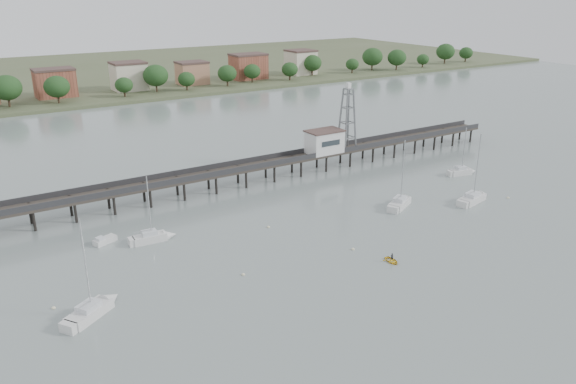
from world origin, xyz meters
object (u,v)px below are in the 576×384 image
at_px(white_tender, 104,241).
at_px(yellow_dinghy, 392,262).
at_px(sailboat_a, 97,307).
at_px(sailboat_d, 476,197).
at_px(sailboat_c, 402,202).
at_px(pier, 227,171).
at_px(lattice_tower, 347,119).
at_px(sailboat_e, 464,172).
at_px(sailboat_b, 156,237).

relative_size(white_tender, yellow_dinghy, 1.49).
bearing_deg(sailboat_a, sailboat_d, -33.10).
distance_m(sailboat_c, white_tender, 55.64).
xyz_separation_m(white_tender, yellow_dinghy, (35.75, -30.59, -0.46)).
height_order(pier, sailboat_c, sailboat_c).
xyz_separation_m(sailboat_a, yellow_dinghy, (42.26, -9.93, -0.64)).
relative_size(sailboat_c, white_tender, 3.36).
bearing_deg(sailboat_c, yellow_dinghy, -163.59).
bearing_deg(lattice_tower, sailboat_a, -153.23).
bearing_deg(yellow_dinghy, sailboat_e, 33.24).
relative_size(pier, sailboat_e, 13.18).
distance_m(sailboat_d, sailboat_b, 62.52).
relative_size(pier, sailboat_b, 12.40).
height_order(pier, sailboat_d, sailboat_d).
height_order(pier, lattice_tower, lattice_tower).
bearing_deg(pier, sailboat_b, -142.11).
bearing_deg(pier, lattice_tower, 0.00).
relative_size(sailboat_a, yellow_dinghy, 5.15).
distance_m(sailboat_a, yellow_dinghy, 43.42).
height_order(sailboat_c, sailboat_b, sailboat_c).
bearing_deg(sailboat_a, sailboat_e, -24.80).
distance_m(sailboat_c, sailboat_e, 25.84).
bearing_deg(sailboat_a, lattice_tower, -7.21).
bearing_deg(white_tender, sailboat_c, -35.29).
height_order(lattice_tower, sailboat_e, lattice_tower).
distance_m(pier, sailboat_e, 53.63).
relative_size(sailboat_e, yellow_dinghy, 4.07).
bearing_deg(white_tender, yellow_dinghy, -61.92).
distance_m(lattice_tower, white_tender, 63.27).
distance_m(pier, lattice_tower, 32.34).
bearing_deg(sailboat_d, sailboat_e, 37.01).
bearing_deg(sailboat_e, pier, 169.18).
xyz_separation_m(pier, sailboat_b, (-21.82, -16.98, -3.15)).
relative_size(sailboat_e, white_tender, 2.73).
xyz_separation_m(lattice_tower, sailboat_e, (18.08, -20.20, -10.45)).
height_order(sailboat_c, sailboat_d, sailboat_d).
relative_size(sailboat_a, white_tender, 3.46).
xyz_separation_m(sailboat_a, sailboat_b, (14.11, 17.03, 0.01)).
bearing_deg(sailboat_c, sailboat_b, 141.24).
relative_size(sailboat_c, sailboat_e, 1.23).
bearing_deg(yellow_dinghy, lattice_tower, 64.67).
bearing_deg(lattice_tower, sailboat_e, -48.17).
distance_m(lattice_tower, yellow_dinghy, 51.85).
distance_m(sailboat_a, sailboat_d, 74.59).
height_order(white_tender, yellow_dinghy, yellow_dinghy).
relative_size(sailboat_c, sailboat_d, 0.96).
xyz_separation_m(pier, lattice_tower, (31.50, 0.00, 7.31)).
bearing_deg(sailboat_d, sailboat_c, 144.27).
xyz_separation_m(pier, white_tender, (-29.42, -13.36, -3.33)).
distance_m(sailboat_e, sailboat_b, 71.48).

